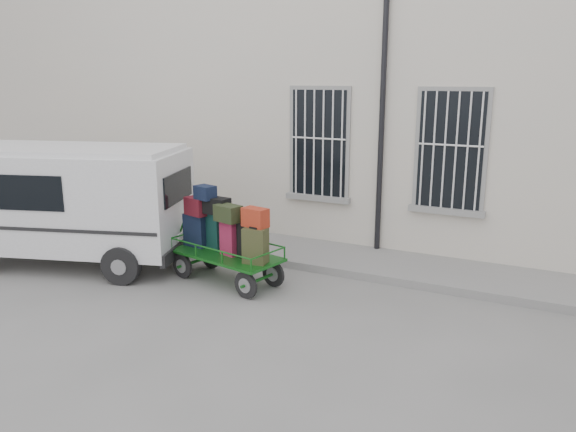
# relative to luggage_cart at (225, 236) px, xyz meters

# --- Properties ---
(ground) EXTENTS (80.00, 80.00, 0.00)m
(ground) POSITION_rel_luggage_cart_xyz_m (1.02, -0.23, -0.86)
(ground) COLOR slate
(ground) RESTS_ON ground
(building) EXTENTS (24.00, 5.15, 6.00)m
(building) POSITION_rel_luggage_cart_xyz_m (1.02, 5.27, 2.14)
(building) COLOR beige
(building) RESTS_ON ground
(sidewalk) EXTENTS (24.00, 1.70, 0.15)m
(sidewalk) POSITION_rel_luggage_cart_xyz_m (1.02, 1.97, -0.79)
(sidewalk) COLOR gray
(sidewalk) RESTS_ON ground
(luggage_cart) EXTENTS (2.47, 1.35, 1.72)m
(luggage_cart) POSITION_rel_luggage_cart_xyz_m (0.00, 0.00, 0.00)
(luggage_cart) COLOR black
(luggage_cart) RESTS_ON ground
(van) EXTENTS (4.95, 3.21, 2.32)m
(van) POSITION_rel_luggage_cart_xyz_m (-3.30, -0.49, 0.47)
(van) COLOR silver
(van) RESTS_ON ground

